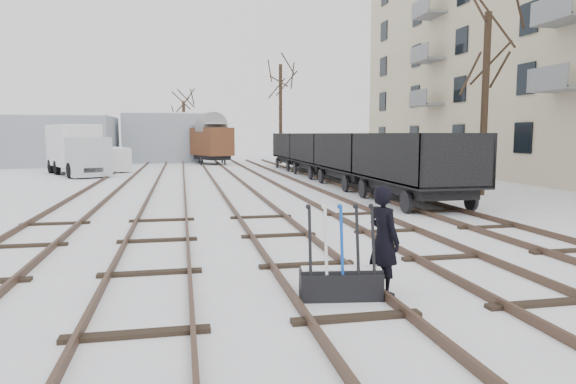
{
  "coord_description": "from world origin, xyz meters",
  "views": [
    {
      "loc": [
        -2.37,
        -9.65,
        2.61
      ],
      "look_at": [
        0.14,
        2.49,
        1.2
      ],
      "focal_mm": 32.0,
      "sensor_mm": 36.0,
      "label": 1
    }
  ],
  "objects_px": {
    "ground_frame": "(341,281)",
    "freight_wagon_a": "(412,177)",
    "worker": "(384,240)",
    "panel_van": "(112,159)",
    "box_van_wagon": "(212,141)",
    "lorry": "(76,149)"
  },
  "relations": [
    {
      "from": "ground_frame",
      "to": "freight_wagon_a",
      "type": "distance_m",
      "value": 11.71
    },
    {
      "from": "worker",
      "to": "panel_van",
      "type": "xyz_separation_m",
      "value": [
        -7.92,
        29.49,
        -0.03
      ]
    },
    {
      "from": "ground_frame",
      "to": "panel_van",
      "type": "xyz_separation_m",
      "value": [
        -7.17,
        29.59,
        0.58
      ]
    },
    {
      "from": "box_van_wagon",
      "to": "worker",
      "type": "bearing_deg",
      "value": -109.6
    },
    {
      "from": "panel_van",
      "to": "ground_frame",
      "type": "bearing_deg",
      "value": -98.26
    },
    {
      "from": "ground_frame",
      "to": "freight_wagon_a",
      "type": "xyz_separation_m",
      "value": [
        5.95,
        10.07,
        0.72
      ]
    },
    {
      "from": "ground_frame",
      "to": "worker",
      "type": "bearing_deg",
      "value": 15.6
    },
    {
      "from": "freight_wagon_a",
      "to": "panel_van",
      "type": "height_order",
      "value": "freight_wagon_a"
    },
    {
      "from": "lorry",
      "to": "worker",
      "type": "bearing_deg",
      "value": -94.96
    },
    {
      "from": "box_van_wagon",
      "to": "lorry",
      "type": "xyz_separation_m",
      "value": [
        -9.03,
        -10.2,
        -0.37
      ]
    },
    {
      "from": "freight_wagon_a",
      "to": "box_van_wagon",
      "type": "distance_m",
      "value": 27.63
    },
    {
      "from": "worker",
      "to": "box_van_wagon",
      "type": "relative_size",
      "value": 0.35
    },
    {
      "from": "freight_wagon_a",
      "to": "ground_frame",
      "type": "bearing_deg",
      "value": -120.58
    },
    {
      "from": "worker",
      "to": "freight_wagon_a",
      "type": "height_order",
      "value": "freight_wagon_a"
    },
    {
      "from": "lorry",
      "to": "ground_frame",
      "type": "bearing_deg",
      "value": -96.46
    },
    {
      "from": "ground_frame",
      "to": "freight_wagon_a",
      "type": "relative_size",
      "value": 0.23
    },
    {
      "from": "box_van_wagon",
      "to": "lorry",
      "type": "bearing_deg",
      "value": -152.12
    },
    {
      "from": "ground_frame",
      "to": "panel_van",
      "type": "distance_m",
      "value": 30.45
    },
    {
      "from": "worker",
      "to": "panel_van",
      "type": "distance_m",
      "value": 30.53
    },
    {
      "from": "worker",
      "to": "freight_wagon_a",
      "type": "xyz_separation_m",
      "value": [
        5.2,
        9.97,
        0.11
      ]
    },
    {
      "from": "worker",
      "to": "ground_frame",
      "type": "bearing_deg",
      "value": 78.87
    },
    {
      "from": "lorry",
      "to": "panel_van",
      "type": "height_order",
      "value": "lorry"
    }
  ]
}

